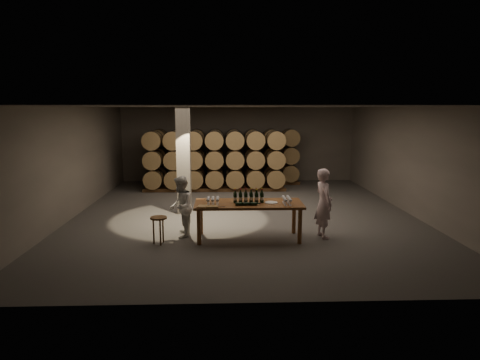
{
  "coord_description": "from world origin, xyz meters",
  "views": [
    {
      "loc": [
        -0.57,
        -12.56,
        3.15
      ],
      "look_at": [
        -0.13,
        -0.37,
        1.1
      ],
      "focal_mm": 32.0,
      "sensor_mm": 36.0,
      "label": 1
    }
  ],
  "objects_px": {
    "tasting_table": "(249,207)",
    "plate": "(271,202)",
    "bottle_cluster": "(248,197)",
    "person_man": "(324,203)",
    "person_woman": "(181,207)",
    "notebook_near": "(212,207)",
    "stool": "(159,222)"
  },
  "relations": [
    {
      "from": "plate",
      "to": "notebook_near",
      "type": "relative_size",
      "value": 1.15
    },
    {
      "from": "notebook_near",
      "to": "person_man",
      "type": "xyz_separation_m",
      "value": [
        2.71,
        0.51,
        -0.06
      ]
    },
    {
      "from": "bottle_cluster",
      "to": "stool",
      "type": "xyz_separation_m",
      "value": [
        -2.12,
        -0.4,
        -0.49
      ]
    },
    {
      "from": "stool",
      "to": "person_man",
      "type": "height_order",
      "value": "person_man"
    },
    {
      "from": "bottle_cluster",
      "to": "stool",
      "type": "distance_m",
      "value": 2.22
    },
    {
      "from": "bottle_cluster",
      "to": "plate",
      "type": "bearing_deg",
      "value": -11.29
    },
    {
      "from": "notebook_near",
      "to": "person_man",
      "type": "bearing_deg",
      "value": 5.56
    },
    {
      "from": "plate",
      "to": "stool",
      "type": "bearing_deg",
      "value": -173.8
    },
    {
      "from": "tasting_table",
      "to": "person_man",
      "type": "xyz_separation_m",
      "value": [
        1.84,
        0.06,
        0.06
      ]
    },
    {
      "from": "bottle_cluster",
      "to": "person_man",
      "type": "distance_m",
      "value": 1.85
    },
    {
      "from": "plate",
      "to": "person_woman",
      "type": "height_order",
      "value": "person_woman"
    },
    {
      "from": "tasting_table",
      "to": "plate",
      "type": "height_order",
      "value": "plate"
    },
    {
      "from": "tasting_table",
      "to": "bottle_cluster",
      "type": "distance_m",
      "value": 0.24
    },
    {
      "from": "plate",
      "to": "person_woman",
      "type": "distance_m",
      "value": 2.23
    },
    {
      "from": "tasting_table",
      "to": "notebook_near",
      "type": "distance_m",
      "value": 0.98
    },
    {
      "from": "notebook_near",
      "to": "person_man",
      "type": "relative_size",
      "value": 0.16
    },
    {
      "from": "person_man",
      "to": "person_woman",
      "type": "height_order",
      "value": "person_man"
    },
    {
      "from": "tasting_table",
      "to": "plate",
      "type": "relative_size",
      "value": 8.33
    },
    {
      "from": "plate",
      "to": "person_woman",
      "type": "xyz_separation_m",
      "value": [
        -2.21,
        0.27,
        -0.15
      ]
    },
    {
      "from": "person_woman",
      "to": "person_man",
      "type": "bearing_deg",
      "value": 86.86
    },
    {
      "from": "tasting_table",
      "to": "plate",
      "type": "distance_m",
      "value": 0.56
    },
    {
      "from": "stool",
      "to": "person_woman",
      "type": "distance_m",
      "value": 0.76
    },
    {
      "from": "tasting_table",
      "to": "person_woman",
      "type": "distance_m",
      "value": 1.68
    },
    {
      "from": "plate",
      "to": "person_man",
      "type": "xyz_separation_m",
      "value": [
        1.3,
        0.09,
        -0.05
      ]
    },
    {
      "from": "bottle_cluster",
      "to": "tasting_table",
      "type": "bearing_deg",
      "value": -90.06
    },
    {
      "from": "bottle_cluster",
      "to": "stool",
      "type": "height_order",
      "value": "bottle_cluster"
    },
    {
      "from": "tasting_table",
      "to": "stool",
      "type": "bearing_deg",
      "value": -171.4
    },
    {
      "from": "tasting_table",
      "to": "person_man",
      "type": "distance_m",
      "value": 1.84
    },
    {
      "from": "plate",
      "to": "person_woman",
      "type": "bearing_deg",
      "value": 173.05
    },
    {
      "from": "notebook_near",
      "to": "stool",
      "type": "relative_size",
      "value": 0.42
    },
    {
      "from": "stool",
      "to": "person_woman",
      "type": "height_order",
      "value": "person_woman"
    },
    {
      "from": "person_man",
      "to": "person_woman",
      "type": "xyz_separation_m",
      "value": [
        -3.5,
        0.18,
        -0.1
      ]
    }
  ]
}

